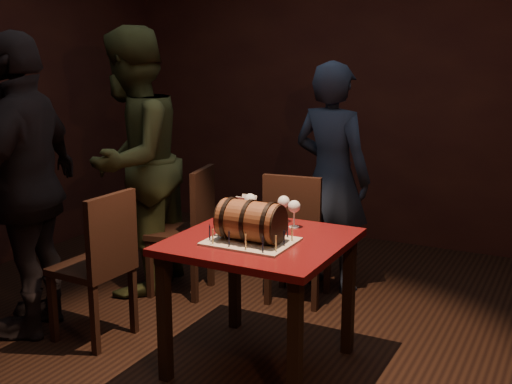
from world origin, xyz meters
TOP-DOWN VIEW (x-y plane):
  - room_shell at (0.00, 0.00)m, footprint 5.04×5.04m
  - pub_table at (0.20, -0.16)m, footprint 0.90×0.90m
  - cake_board at (0.19, -0.25)m, footprint 0.45×0.35m
  - barrel_cake at (0.19, -0.25)m, footprint 0.39×0.23m
  - birthday_candles at (0.19, -0.25)m, footprint 0.40×0.30m
  - wine_glass_left at (-0.03, 0.15)m, footprint 0.07×0.07m
  - wine_glass_mid at (0.17, 0.19)m, footprint 0.07×0.07m
  - wine_glass_right at (0.27, 0.11)m, footprint 0.07×0.07m
  - pint_of_ale at (0.06, 0.01)m, footprint 0.07×0.07m
  - menu_card at (-0.08, 0.19)m, footprint 0.10×0.05m
  - chair_back at (-0.00, 0.75)m, footprint 0.45×0.45m
  - chair_left_rear at (-0.75, 0.58)m, footprint 0.47×0.47m
  - chair_left_front at (-0.80, -0.32)m, footprint 0.42×0.42m
  - person_back at (0.09, 1.17)m, footprint 0.67×0.50m
  - person_left_rear at (-1.17, 0.48)m, footprint 0.88×1.04m
  - person_left_front at (-1.29, -0.38)m, footprint 0.77×1.18m

SIDE VIEW (x-z plane):
  - chair_back at x=0.00m, z-range 0.06..0.99m
  - chair_left_rear at x=-0.75m, z-range 0.06..0.99m
  - chair_left_front at x=-0.80m, z-range 0.06..0.99m
  - pub_table at x=0.20m, z-range 0.27..1.02m
  - cake_board at x=0.19m, z-range 0.75..0.76m
  - birthday_candles at x=0.19m, z-range 0.76..0.85m
  - menu_card at x=-0.08m, z-range 0.75..0.88m
  - pint_of_ale at x=0.06m, z-range 0.75..0.90m
  - person_back at x=0.09m, z-range 0.00..1.67m
  - wine_glass_mid at x=0.17m, z-range 0.79..0.95m
  - wine_glass_left at x=-0.03m, z-range 0.79..0.95m
  - wine_glass_right at x=0.27m, z-range 0.79..0.95m
  - barrel_cake at x=0.19m, z-range 0.75..0.98m
  - person_left_front at x=-1.29m, z-range 0.00..1.86m
  - person_left_rear at x=-1.17m, z-range 0.00..1.91m
  - room_shell at x=0.00m, z-range 0.00..2.80m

